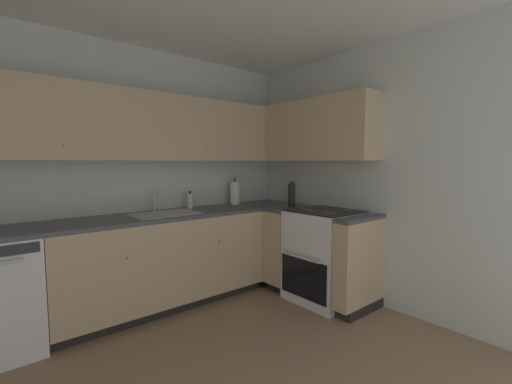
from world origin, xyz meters
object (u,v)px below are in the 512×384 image
at_px(oven_range, 325,255).
at_px(soap_bottle, 190,201).
at_px(paper_towel_roll, 235,193).
at_px(oil_bottle, 292,195).

bearing_deg(oven_range, soap_bottle, 130.51).
xyz_separation_m(oven_range, paper_towel_roll, (-0.34, 1.05, 0.56)).
relative_size(oven_range, oil_bottle, 3.75).
xyz_separation_m(oven_range, oil_bottle, (-0.02, 0.45, 0.56)).
xyz_separation_m(paper_towel_roll, oil_bottle, (0.32, -0.59, -0.00)).
height_order(soap_bottle, oil_bottle, oil_bottle).
distance_m(oven_range, soap_bottle, 1.50).
distance_m(oven_range, paper_towel_roll, 1.24).
relative_size(oven_range, paper_towel_roll, 3.25).
relative_size(oven_range, soap_bottle, 5.64).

